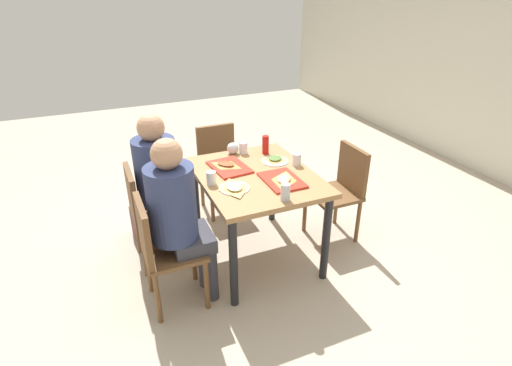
{
  "coord_description": "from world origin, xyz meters",
  "views": [
    {
      "loc": [
        2.59,
        -1.11,
        2.12
      ],
      "look_at": [
        0.0,
        0.0,
        0.69
      ],
      "focal_mm": 28.39,
      "sensor_mm": 36.0,
      "label": 1
    }
  ],
  "objects_px": {
    "main_table": "(256,186)",
    "handbag": "(143,226)",
    "person_in_brown_jacket": "(178,211)",
    "pizza_slice_a": "(226,164)",
    "chair_near_right": "(161,247)",
    "tray_red_far": "(282,180)",
    "pizza_slice_c": "(275,159)",
    "chair_left_end": "(219,162)",
    "tray_red_near": "(229,167)",
    "pizza_slice_d": "(234,187)",
    "pizza_slice_b": "(284,179)",
    "person_in_red": "(162,178)",
    "condiment_bottle": "(266,145)",
    "paper_plate_near_edge": "(234,188)",
    "plastic_cup_b": "(211,178)",
    "soda_can": "(285,192)",
    "paper_plate_center": "(275,161)",
    "chair_near_left": "(147,210)",
    "chair_far_side": "(342,186)",
    "plastic_cup_c": "(243,148)",
    "foil_bundle": "(233,148)"
  },
  "relations": [
    {
      "from": "foil_bundle",
      "to": "tray_red_far",
      "type": "bearing_deg",
      "value": 13.31
    },
    {
      "from": "chair_left_end",
      "to": "pizza_slice_d",
      "type": "distance_m",
      "value": 1.14
    },
    {
      "from": "tray_red_far",
      "to": "main_table",
      "type": "bearing_deg",
      "value": -145.2
    },
    {
      "from": "chair_left_end",
      "to": "tray_red_near",
      "type": "height_order",
      "value": "chair_left_end"
    },
    {
      "from": "person_in_brown_jacket",
      "to": "pizza_slice_b",
      "type": "distance_m",
      "value": 0.82
    },
    {
      "from": "chair_near_left",
      "to": "pizza_slice_a",
      "type": "relative_size",
      "value": 3.57
    },
    {
      "from": "tray_red_near",
      "to": "pizza_slice_c",
      "type": "xyz_separation_m",
      "value": [
        0.01,
        0.4,
        0.01
      ]
    },
    {
      "from": "main_table",
      "to": "plastic_cup_c",
      "type": "height_order",
      "value": "plastic_cup_c"
    },
    {
      "from": "chair_near_right",
      "to": "pizza_slice_a",
      "type": "height_order",
      "value": "chair_near_right"
    },
    {
      "from": "soda_can",
      "to": "chair_left_end",
      "type": "bearing_deg",
      "value": -179.1
    },
    {
      "from": "chair_far_side",
      "to": "pizza_slice_b",
      "type": "height_order",
      "value": "chair_far_side"
    },
    {
      "from": "tray_red_far",
      "to": "pizza_slice_c",
      "type": "relative_size",
      "value": 1.61
    },
    {
      "from": "condiment_bottle",
      "to": "plastic_cup_b",
      "type": "bearing_deg",
      "value": -58.34
    },
    {
      "from": "person_in_red",
      "to": "plastic_cup_b",
      "type": "relative_size",
      "value": 12.57
    },
    {
      "from": "pizza_slice_d",
      "to": "chair_left_end",
      "type": "bearing_deg",
      "value": 167.41
    },
    {
      "from": "plastic_cup_b",
      "to": "main_table",
      "type": "bearing_deg",
      "value": 94.15
    },
    {
      "from": "tray_red_far",
      "to": "plastic_cup_c",
      "type": "xyz_separation_m",
      "value": [
        -0.61,
        -0.06,
        0.04
      ]
    },
    {
      "from": "chair_left_end",
      "to": "person_in_brown_jacket",
      "type": "relative_size",
      "value": 0.67
    },
    {
      "from": "person_in_brown_jacket",
      "to": "pizza_slice_a",
      "type": "distance_m",
      "value": 0.7
    },
    {
      "from": "condiment_bottle",
      "to": "pizza_slice_c",
      "type": "bearing_deg",
      "value": 3.51
    },
    {
      "from": "main_table",
      "to": "plastic_cup_b",
      "type": "distance_m",
      "value": 0.4
    },
    {
      "from": "pizza_slice_c",
      "to": "plastic_cup_b",
      "type": "relative_size",
      "value": 2.24
    },
    {
      "from": "chair_left_end",
      "to": "pizza_slice_a",
      "type": "distance_m",
      "value": 0.78
    },
    {
      "from": "main_table",
      "to": "tray_red_near",
      "type": "distance_m",
      "value": 0.27
    },
    {
      "from": "tray_red_near",
      "to": "pizza_slice_c",
      "type": "height_order",
      "value": "pizza_slice_c"
    },
    {
      "from": "person_in_red",
      "to": "handbag",
      "type": "distance_m",
      "value": 0.71
    },
    {
      "from": "pizza_slice_c",
      "to": "main_table",
      "type": "bearing_deg",
      "value": -54.5
    },
    {
      "from": "pizza_slice_a",
      "to": "foil_bundle",
      "type": "height_order",
      "value": "foil_bundle"
    },
    {
      "from": "person_in_brown_jacket",
      "to": "handbag",
      "type": "height_order",
      "value": "person_in_brown_jacket"
    },
    {
      "from": "pizza_slice_d",
      "to": "foil_bundle",
      "type": "relative_size",
      "value": 2.53
    },
    {
      "from": "chair_near_left",
      "to": "chair_near_right",
      "type": "xyz_separation_m",
      "value": [
        0.53,
        0.0,
        0.0
      ]
    },
    {
      "from": "pizza_slice_c",
      "to": "paper_plate_near_edge",
      "type": "bearing_deg",
      "value": -55.26
    },
    {
      "from": "pizza_slice_a",
      "to": "pizza_slice_b",
      "type": "bearing_deg",
      "value": 36.2
    },
    {
      "from": "condiment_bottle",
      "to": "pizza_slice_a",
      "type": "bearing_deg",
      "value": -71.74
    },
    {
      "from": "tray_red_far",
      "to": "pizza_slice_c",
      "type": "height_order",
      "value": "pizza_slice_c"
    },
    {
      "from": "plastic_cup_c",
      "to": "main_table",
      "type": "bearing_deg",
      "value": -8.65
    },
    {
      "from": "plastic_cup_c",
      "to": "handbag",
      "type": "bearing_deg",
      "value": -101.96
    },
    {
      "from": "pizza_slice_d",
      "to": "condiment_bottle",
      "type": "relative_size",
      "value": 1.58
    },
    {
      "from": "chair_left_end",
      "to": "person_in_brown_jacket",
      "type": "height_order",
      "value": "person_in_brown_jacket"
    },
    {
      "from": "chair_far_side",
      "to": "tray_red_near",
      "type": "bearing_deg",
      "value": -100.92
    },
    {
      "from": "soda_can",
      "to": "paper_plate_center",
      "type": "bearing_deg",
      "value": 160.58
    },
    {
      "from": "chair_near_right",
      "to": "pizza_slice_b",
      "type": "height_order",
      "value": "chair_near_right"
    },
    {
      "from": "chair_left_end",
      "to": "pizza_slice_b",
      "type": "xyz_separation_m",
      "value": [
        1.12,
        0.14,
        0.3
      ]
    },
    {
      "from": "person_in_red",
      "to": "paper_plate_near_edge",
      "type": "distance_m",
      "value": 0.61
    },
    {
      "from": "main_table",
      "to": "handbag",
      "type": "relative_size",
      "value": 3.33
    },
    {
      "from": "main_table",
      "to": "pizza_slice_d",
      "type": "relative_size",
      "value": 4.21
    },
    {
      "from": "chair_far_side",
      "to": "chair_left_end",
      "type": "distance_m",
      "value": 1.23
    },
    {
      "from": "condiment_bottle",
      "to": "foil_bundle",
      "type": "distance_m",
      "value": 0.28
    },
    {
      "from": "person_in_red",
      "to": "condiment_bottle",
      "type": "height_order",
      "value": "person_in_red"
    },
    {
      "from": "chair_near_right",
      "to": "handbag",
      "type": "relative_size",
      "value": 2.65
    }
  ]
}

